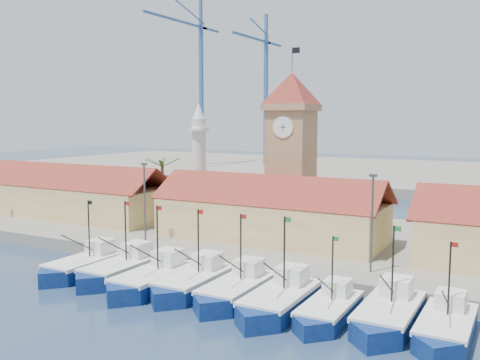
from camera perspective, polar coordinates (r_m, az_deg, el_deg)
The scene contains 20 objects.
ground at distance 46.83m, azimuth -7.66°, elevation -12.77°, with size 400.00×400.00×0.00m, color navy.
quay at distance 66.72m, azimuth 4.70°, elevation -6.24°, with size 140.00×32.00×1.50m, color gray.
terminal at distance 148.59m, azimuth 18.32°, elevation 0.55°, with size 240.00×80.00×2.00m, color gray.
boat_0 at distance 56.13m, azimuth -16.38°, elevation -8.87°, with size 3.76×10.31×7.80m.
boat_1 at distance 53.68m, azimuth -12.70°, elevation -9.44°, with size 3.84×10.53×7.97m.
boat_2 at distance 49.99m, azimuth -9.42°, elevation -10.55°, with size 3.88×10.62×8.04m.
boat_3 at distance 48.70m, azimuth -5.06°, elevation -10.98°, with size 3.78×10.36×7.84m.
boat_4 at distance 46.44m, azimuth -0.49°, elevation -11.83°, with size 3.76×10.31×7.80m.
boat_5 at distance 43.95m, azimuth 4.17°, elevation -12.88°, with size 3.90×10.69×8.09m.
boat_6 at distance 42.70m, azimuth 9.37°, elevation -13.72°, with size 3.30×9.04×6.84m.
boat_7 at distance 42.40m, azimuth 15.53°, elevation -13.86°, with size 3.84×10.51×7.95m.
boat_8 at distance 41.44m, azimuth 21.07°, elevation -14.65°, with size 3.49×9.57×7.24m.
hall_left at distance 81.36m, azimuth -17.58°, elevation -1.91°, with size 31.20×10.13×7.61m.
hall_center at distance 62.51m, azimuth 3.23°, elevation -4.07°, with size 27.04×10.13×7.61m.
clock_tower at distance 67.02m, azimuth 5.48°, elevation 3.49°, with size 5.80×5.80×22.70m.
minaret at distance 76.02m, azimuth -4.38°, elevation 2.16°, with size 3.00×3.00×16.30m.
palm_tree at distance 77.58m, azimuth -8.27°, elevation -0.39°, with size 5.60×5.03×8.39m.
lamp_posts at distance 54.83m, azimuth 0.12°, elevation -2.89°, with size 80.70×0.25×9.03m.
crane_blue_far at distance 162.67m, azimuth -4.52°, elevation 11.37°, with size 1.00×36.85×48.90m.
crane_blue_near at distance 159.10m, azimuth 2.62°, elevation 10.31°, with size 1.00×29.80×44.04m.
Camera 1 is at (26.38, -35.53, 15.34)m, focal length 40.00 mm.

